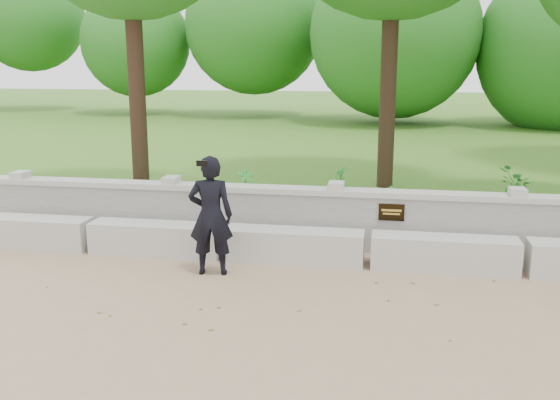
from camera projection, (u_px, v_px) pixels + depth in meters
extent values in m
plane|color=#94785A|center=(360.00, 322.00, 6.62)|extent=(80.00, 80.00, 0.00)
cube|color=#2E5718|center=(383.00, 143.00, 20.04)|extent=(40.00, 22.00, 0.25)
cube|color=#BBB9B0|center=(28.00, 232.00, 9.25)|extent=(1.90, 0.45, 0.45)
cube|color=#BBB9B0|center=(156.00, 239.00, 8.91)|extent=(1.90, 0.45, 0.45)
cube|color=#BBB9B0|center=(294.00, 246.00, 8.56)|extent=(1.90, 0.45, 0.45)
cube|color=#BBB9B0|center=(444.00, 253.00, 8.22)|extent=(1.90, 0.45, 0.45)
cube|color=#B0ADA6|center=(370.00, 223.00, 9.03)|extent=(12.50, 0.25, 0.82)
cube|color=#BBB9B0|center=(371.00, 193.00, 8.93)|extent=(12.50, 0.35, 0.08)
cube|color=black|center=(391.00, 212.00, 8.79)|extent=(0.36, 0.02, 0.24)
imported|color=black|center=(211.00, 216.00, 7.96)|extent=(0.62, 0.46, 1.55)
cube|color=black|center=(202.00, 163.00, 7.51)|extent=(0.14, 0.04, 0.07)
cylinder|color=#382619|center=(136.00, 79.00, 10.81)|extent=(0.29, 0.29, 4.31)
cylinder|color=#382619|center=(389.00, 67.00, 11.97)|extent=(0.32, 0.32, 4.68)
imported|color=#2D842E|center=(246.00, 186.00, 11.00)|extent=(0.39, 0.38, 0.61)
imported|color=#2D842E|center=(388.00, 205.00, 9.63)|extent=(0.30, 0.35, 0.57)
imported|color=#2D842E|center=(517.00, 187.00, 10.73)|extent=(0.80, 0.80, 0.68)
imported|color=#2D842E|center=(340.00, 182.00, 11.53)|extent=(0.39, 0.40, 0.55)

